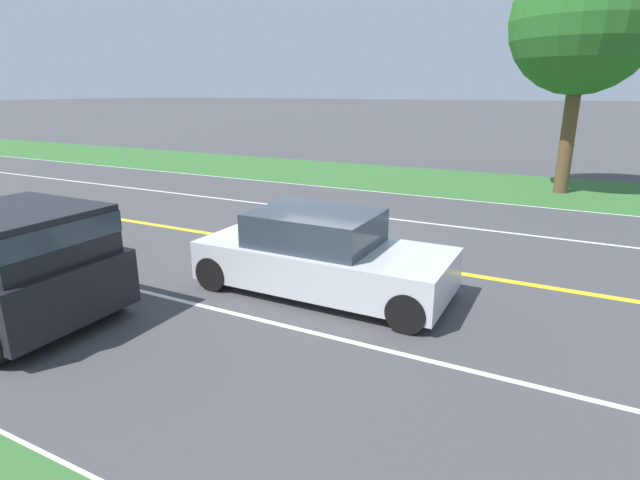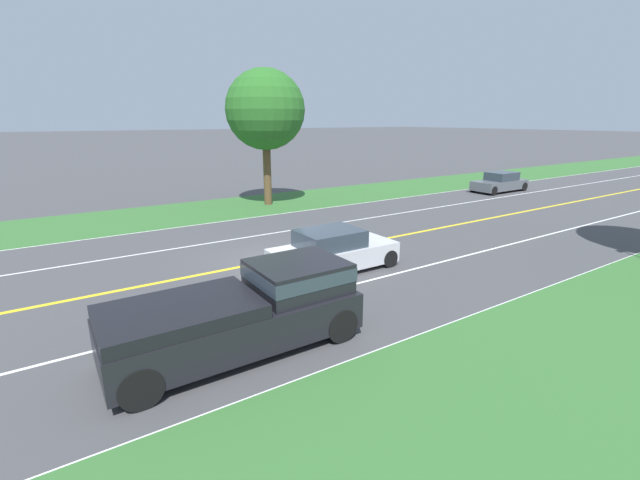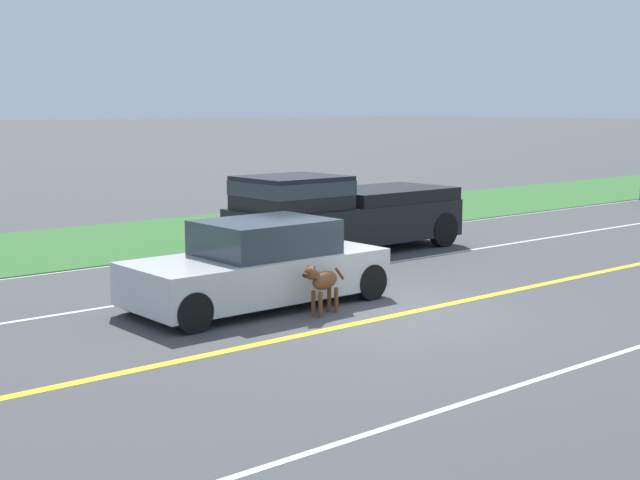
{
  "view_description": "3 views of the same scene",
  "coord_description": "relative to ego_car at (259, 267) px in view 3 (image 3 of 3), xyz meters",
  "views": [
    {
      "loc": [
        9.34,
        5.02,
        3.41
      ],
      "look_at": [
        2.07,
        1.27,
        0.96
      ],
      "focal_mm": 28.0,
      "sensor_mm": 36.0,
      "label": 1
    },
    {
      "loc": [
        13.44,
        -6.71,
        5.02
      ],
      "look_at": [
        1.28,
        1.21,
        0.9
      ],
      "focal_mm": 24.0,
      "sensor_mm": 36.0,
      "label": 2
    },
    {
      "loc": [
        -9.79,
        9.85,
        3.3
      ],
      "look_at": [
        1.16,
        0.63,
        1.14
      ],
      "focal_mm": 50.0,
      "sensor_mm": 36.0,
      "label": 3
    }
  ],
  "objects": [
    {
      "name": "lane_dash_same_dir",
      "position": [
        1.51,
        -1.27,
        -0.65
      ],
      "size": [
        0.1,
        160.0,
        0.01
      ],
      "primitive_type": "cube",
      "color": "white",
      "rests_on": "ground"
    },
    {
      "name": "dog",
      "position": [
        -1.21,
        -0.36,
        -0.11
      ],
      "size": [
        0.39,
        1.08,
        0.85
      ],
      "rotation": [
        0.0,
        0.0,
        0.24
      ],
      "color": "brown",
      "rests_on": "ground"
    },
    {
      "name": "ground_plane",
      "position": [
        -1.99,
        -1.27,
        -0.66
      ],
      "size": [
        400.0,
        400.0,
        0.0
      ],
      "primitive_type": "plane",
      "color": "#424244"
    },
    {
      "name": "centre_divider_line",
      "position": [
        -1.99,
        -1.27,
        -0.65
      ],
      "size": [
        0.18,
        160.0,
        0.01
      ],
      "primitive_type": "cube",
      "color": "yellow",
      "rests_on": "ground"
    },
    {
      "name": "lane_edge_line_right",
      "position": [
        5.01,
        -1.27,
        -0.65
      ],
      "size": [
        0.14,
        160.0,
        0.01
      ],
      "primitive_type": "cube",
      "color": "white",
      "rests_on": "ground"
    },
    {
      "name": "lane_dash_oncoming",
      "position": [
        -5.49,
        -1.27,
        -0.65
      ],
      "size": [
        0.1,
        160.0,
        0.01
      ],
      "primitive_type": "cube",
      "color": "white",
      "rests_on": "ground"
    },
    {
      "name": "grass_verge_right",
      "position": [
        8.01,
        -1.27,
        -0.64
      ],
      "size": [
        6.0,
        160.0,
        0.03
      ],
      "primitive_type": "cube",
      "color": "#33662D",
      "rests_on": "ground"
    },
    {
      "name": "ego_car",
      "position": [
        0.0,
        0.0,
        0.0
      ],
      "size": [
        1.91,
        4.36,
        1.43
      ],
      "color": "silver",
      "rests_on": "ground"
    },
    {
      "name": "pickup_truck",
      "position": [
        3.23,
        -4.6,
        0.27
      ],
      "size": [
        2.12,
        5.54,
        1.81
      ],
      "color": "black",
      "rests_on": "ground"
    }
  ]
}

